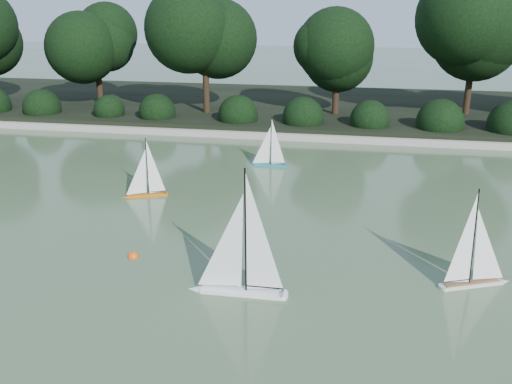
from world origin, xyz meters
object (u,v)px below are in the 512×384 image
(sailboat_orange, at_px, (143,187))
(sailboat_teal, at_px, (266,158))
(sailboat_white_b, at_px, (479,270))
(sailboat_white_a, at_px, (234,273))
(race_buoy, at_px, (133,257))

(sailboat_orange, height_order, sailboat_teal, sailboat_orange)
(sailboat_white_b, bearing_deg, sailboat_teal, 126.34)
(sailboat_white_a, xyz_separation_m, sailboat_white_b, (3.25, 0.83, -0.07))
(sailboat_orange, height_order, race_buoy, sailboat_orange)
(sailboat_teal, bearing_deg, race_buoy, -102.78)
(race_buoy, bearing_deg, sailboat_orange, 107.90)
(sailboat_white_a, relative_size, race_buoy, 11.08)
(sailboat_white_a, xyz_separation_m, sailboat_orange, (-2.64, 3.48, -0.10))
(sailboat_teal, distance_m, race_buoy, 5.38)
(sailboat_orange, bearing_deg, sailboat_white_a, -52.87)
(race_buoy, bearing_deg, sailboat_white_a, -24.30)
(sailboat_teal, bearing_deg, sailboat_white_b, -53.66)
(sailboat_white_a, relative_size, sailboat_white_b, 1.27)
(sailboat_white_b, distance_m, race_buoy, 5.03)
(sailboat_teal, bearing_deg, sailboat_white_a, -84.52)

